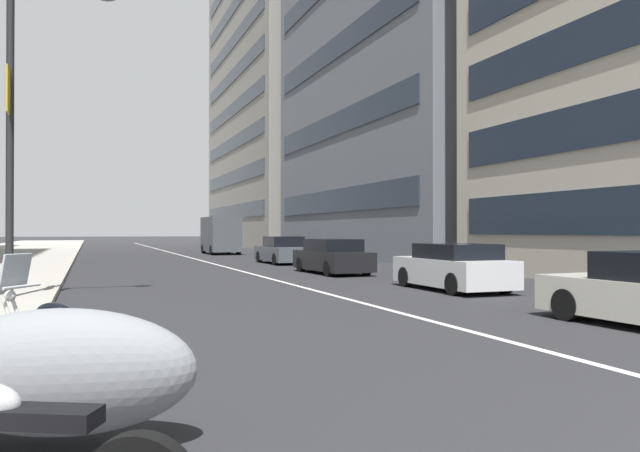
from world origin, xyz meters
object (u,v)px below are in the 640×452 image
Objects in this scene: street_lamp_with_banners at (27,102)px; motorcycle_mid_row at (62,341)px; car_approaching_light at (453,268)px; motorcycle_nearest_camera at (59,373)px; car_lead_in_lane at (282,251)px; delivery_van_ahead at (221,234)px; car_mid_block_traffic at (332,257)px.

motorcycle_mid_row is at bearing -172.44° from street_lamp_with_banners.
street_lamp_with_banners reaches higher than car_approaching_light.
street_lamp_with_banners reaches higher than motorcycle_nearest_camera.
car_lead_in_lane is (15.65, 0.37, 0.01)m from car_approaching_light.
car_lead_in_lane is 0.89× the size of delivery_van_ahead.
motorcycle_mid_row reaches higher than car_mid_block_traffic.
car_approaching_light is (9.93, -10.27, 0.05)m from motorcycle_nearest_camera.
car_lead_in_lane is (23.02, -9.97, 0.23)m from motorcycle_mid_row.
car_mid_block_traffic is 1.01× the size of car_lead_in_lane.
car_lead_in_lane reaches higher than car_mid_block_traffic.
car_mid_block_traffic is at bearing -86.25° from motorcycle_mid_row.
car_mid_block_traffic is (15.10, -9.63, 0.24)m from motorcycle_mid_row.
motorcycle_mid_row reaches higher than motorcycle_nearest_camera.
motorcycle_mid_row is 0.36× the size of delivery_van_ahead.
motorcycle_mid_row is (2.55, 0.07, -0.18)m from motorcycle_nearest_camera.
street_lamp_with_banners is at bearing 120.15° from car_mid_block_traffic.
car_lead_in_lane is at bearing -93.97° from motorcycle_nearest_camera.
street_lamp_with_banners is at bearing -66.63° from motorcycle_nearest_camera.
car_approaching_light is at bearing -118.78° from motorcycle_nearest_camera.
motorcycle_nearest_camera is 27.43m from car_lead_in_lane.
delivery_van_ahead is at bearing -20.33° from street_lamp_with_banners.
car_lead_in_lane is at bearing 2.57° from car_approaching_light.
delivery_van_ahead is (37.35, -9.58, 1.05)m from motorcycle_mid_row.
delivery_van_ahead is at bearing -1.42° from car_mid_block_traffic.
car_mid_block_traffic is (17.65, -9.56, 0.06)m from motorcycle_nearest_camera.
car_approaching_light is 0.92× the size of car_lead_in_lane.
delivery_van_ahead reaches higher than car_mid_block_traffic.
car_mid_block_traffic is 7.94m from car_lead_in_lane.
car_approaching_light is 0.54× the size of street_lamp_with_banners.
car_mid_block_traffic is at bearing 177.04° from car_lead_in_lane.
delivery_van_ahead is at bearing 2.67° from car_approaching_light.
car_approaching_light is 0.91× the size of car_mid_block_traffic.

